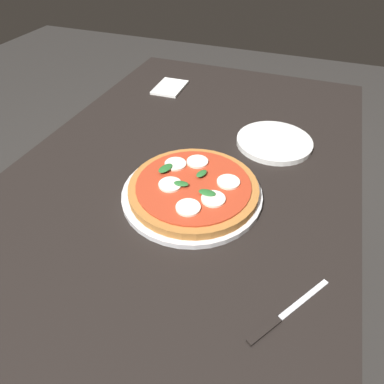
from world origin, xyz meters
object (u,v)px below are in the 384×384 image
at_px(dining_table, 182,205).
at_px(plate_white, 274,142).
at_px(napkin, 170,87).
at_px(knife, 280,318).
at_px(pizza, 193,188).
at_px(serving_tray, 192,193).

height_order(dining_table, plate_white, plate_white).
relative_size(napkin, knife, 0.83).
height_order(pizza, napkin, pizza).
bearing_deg(pizza, serving_tray, -85.99).
height_order(serving_tray, pizza, pizza).
distance_m(dining_table, napkin, 0.48).
distance_m(serving_tray, napkin, 0.55).
distance_m(dining_table, knife, 0.41).
relative_size(dining_table, pizza, 4.80).
bearing_deg(plate_white, pizza, -25.53).
distance_m(serving_tray, plate_white, 0.30).
bearing_deg(pizza, plate_white, 154.47).
relative_size(plate_white, knife, 1.25).
distance_m(napkin, knife, 0.86).
distance_m(pizza, plate_white, 0.30).
relative_size(serving_tray, pizza, 1.09).
xyz_separation_m(pizza, napkin, (-0.49, -0.27, -0.02)).
relative_size(pizza, knife, 1.78).
relative_size(serving_tray, napkin, 2.34).
height_order(dining_table, serving_tray, serving_tray).
xyz_separation_m(serving_tray, pizza, (-0.00, 0.00, 0.02)).
bearing_deg(serving_tray, dining_table, -141.24).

